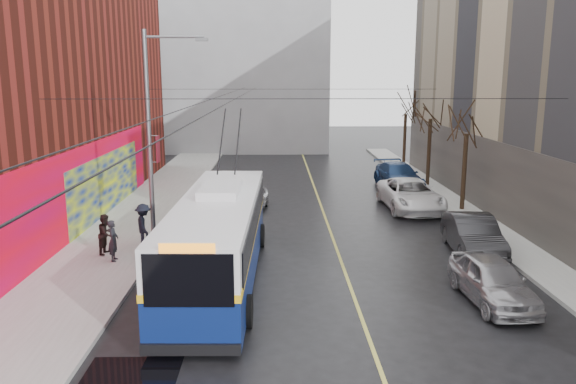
# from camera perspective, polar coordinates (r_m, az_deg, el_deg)

# --- Properties ---
(ground) EXTENTS (140.00, 140.00, 0.00)m
(ground) POSITION_cam_1_polar(r_m,az_deg,el_deg) (15.10, 3.07, -16.55)
(ground) COLOR black
(ground) RESTS_ON ground
(sidewalk_left) EXTENTS (4.00, 60.00, 0.15)m
(sidewalk_left) POSITION_cam_1_polar(r_m,az_deg,el_deg) (27.14, -16.09, -3.93)
(sidewalk_left) COLOR gray
(sidewalk_left) RESTS_ON ground
(sidewalk_right) EXTENTS (2.00, 60.00, 0.15)m
(sidewalk_right) POSITION_cam_1_polar(r_m,az_deg,el_deg) (28.11, 19.78, -3.63)
(sidewalk_right) COLOR gray
(sidewalk_right) RESTS_ON ground
(lane_line) EXTENTS (0.12, 50.00, 0.01)m
(lane_line) POSITION_cam_1_polar(r_m,az_deg,el_deg) (28.31, 3.95, -3.01)
(lane_line) COLOR #BFB74C
(lane_line) RESTS_ON ground
(building_far) EXTENTS (20.50, 12.10, 18.00)m
(building_far) POSITION_cam_1_polar(r_m,az_deg,el_deg) (58.51, -6.33, 13.36)
(building_far) COLOR gray
(building_far) RESTS_ON ground
(streetlight_pole) EXTENTS (2.65, 0.60, 9.00)m
(streetlight_pole) POSITION_cam_1_polar(r_m,az_deg,el_deg) (23.93, -13.59, 5.81)
(streetlight_pole) COLOR slate
(streetlight_pole) RESTS_ON ground
(catenary_wires) EXTENTS (18.00, 60.00, 0.22)m
(catenary_wires) POSITION_cam_1_polar(r_m,az_deg,el_deg) (28.10, -4.36, 9.77)
(catenary_wires) COLOR black
(tree_near) EXTENTS (3.20, 3.20, 6.40)m
(tree_near) POSITION_cam_1_polar(r_m,az_deg,el_deg) (31.04, 17.77, 7.07)
(tree_near) COLOR black
(tree_near) RESTS_ON ground
(tree_mid) EXTENTS (3.20, 3.20, 6.68)m
(tree_mid) POSITION_cam_1_polar(r_m,az_deg,el_deg) (37.70, 14.34, 8.38)
(tree_mid) COLOR black
(tree_mid) RESTS_ON ground
(tree_far) EXTENTS (3.20, 3.20, 6.57)m
(tree_far) POSITION_cam_1_polar(r_m,az_deg,el_deg) (44.48, 11.91, 8.78)
(tree_far) COLOR black
(tree_far) RESTS_ON ground
(pigeons_flying) EXTENTS (4.26, 1.70, 2.08)m
(pigeons_flying) POSITION_cam_1_polar(r_m,az_deg,el_deg) (23.54, -4.78, 12.50)
(pigeons_flying) COLOR slate
(trolleybus) EXTENTS (3.10, 12.25, 5.76)m
(trolleybus) POSITION_cam_1_polar(r_m,az_deg,el_deg) (20.04, -7.07, -4.49)
(trolleybus) COLOR #0B1B54
(trolleybus) RESTS_ON ground
(parked_car_a) EXTENTS (1.96, 4.39, 1.47)m
(parked_car_a) POSITION_cam_1_polar(r_m,az_deg,el_deg) (19.34, 20.05, -8.42)
(parked_car_a) COLOR #A9A8AC
(parked_car_a) RESTS_ON ground
(parked_car_b) EXTENTS (2.06, 4.91, 1.58)m
(parked_car_b) POSITION_cam_1_polar(r_m,az_deg,el_deg) (24.21, 18.27, -4.17)
(parked_car_b) COLOR #262629
(parked_car_b) RESTS_ON ground
(parked_car_c) EXTENTS (2.94, 6.02, 1.65)m
(parked_car_c) POSITION_cam_1_polar(r_m,az_deg,el_deg) (31.35, 12.33, -0.28)
(parked_car_c) COLOR white
(parked_car_c) RESTS_ON ground
(parked_car_d) EXTENTS (2.74, 5.70, 1.60)m
(parked_car_d) POSITION_cam_1_polar(r_m,az_deg,el_deg) (37.47, 11.15, 1.65)
(parked_car_d) COLOR navy
(parked_car_d) RESTS_ON ground
(following_car) EXTENTS (2.08, 4.08, 1.33)m
(following_car) POSITION_cam_1_polar(r_m,az_deg,el_deg) (30.52, -3.78, -0.65)
(following_car) COLOR silver
(following_car) RESTS_ON ground
(pedestrian_a) EXTENTS (0.44, 0.62, 1.61)m
(pedestrian_a) POSITION_cam_1_polar(r_m,az_deg,el_deg) (22.69, -17.33, -4.73)
(pedestrian_a) COLOR black
(pedestrian_a) RESTS_ON sidewalk_left
(pedestrian_b) EXTENTS (0.75, 0.89, 1.62)m
(pedestrian_b) POSITION_cam_1_polar(r_m,az_deg,el_deg) (23.67, -18.00, -4.07)
(pedestrian_b) COLOR black
(pedestrian_b) RESTS_ON sidewalk_left
(pedestrian_c) EXTENTS (1.05, 1.34, 1.82)m
(pedestrian_c) POSITION_cam_1_polar(r_m,az_deg,el_deg) (24.21, -14.45, -3.29)
(pedestrian_c) COLOR black
(pedestrian_c) RESTS_ON sidewalk_left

